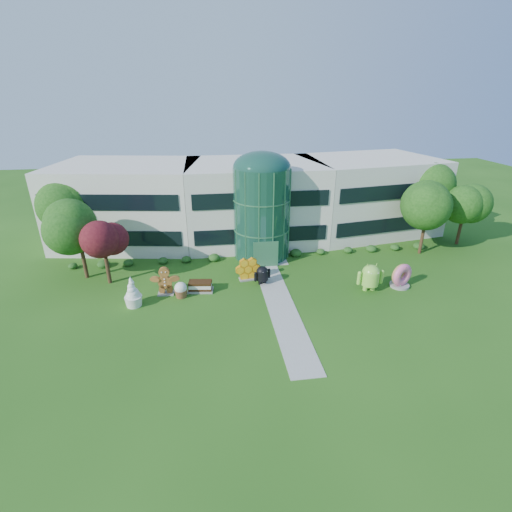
{
  "coord_description": "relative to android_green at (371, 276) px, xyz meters",
  "views": [
    {
      "loc": [
        -5.98,
        -25.86,
        16.89
      ],
      "look_at": [
        -1.46,
        6.0,
        2.6
      ],
      "focal_mm": 26.0,
      "sensor_mm": 36.0,
      "label": 1
    }
  ],
  "objects": [
    {
      "name": "trees_backdrop",
      "position": [
        -8.68,
        10.36,
        2.72
      ],
      "size": [
        52.0,
        8.0,
        8.4
      ],
      "primitive_type": null,
      "color": "#184411",
      "rests_on": "ground"
    },
    {
      "name": "atrium",
      "position": [
        -8.68,
        9.36,
        3.42
      ],
      "size": [
        6.0,
        6.0,
        9.8
      ],
      "primitive_type": "cylinder",
      "color": "#194738",
      "rests_on": "ground"
    },
    {
      "name": "froyo",
      "position": [
        -21.2,
        0.18,
        -0.11
      ],
      "size": [
        1.63,
        1.63,
        2.74
      ],
      "primitive_type": null,
      "rotation": [
        0.0,
        0.0,
        -0.02
      ],
      "color": "white",
      "rests_on": "ground"
    },
    {
      "name": "android_black",
      "position": [
        -9.64,
        2.62,
        -0.43
      ],
      "size": [
        2.19,
        1.86,
        2.1
      ],
      "primitive_type": null,
      "rotation": [
        0.0,
        0.0,
        0.39
      ],
      "color": "black",
      "rests_on": "ground"
    },
    {
      "name": "honeycomb",
      "position": [
        -10.86,
        3.67,
        -0.45
      ],
      "size": [
        2.71,
        1.22,
        2.06
      ],
      "primitive_type": null,
      "rotation": [
        0.0,
        0.0,
        0.11
      ],
      "color": "yellow",
      "rests_on": "ground"
    },
    {
      "name": "ice_cream_sandwich",
      "position": [
        -15.52,
        1.94,
        -0.97
      ],
      "size": [
        2.43,
        1.44,
        1.02
      ],
      "primitive_type": null,
      "rotation": [
        0.0,
        0.0,
        -0.13
      ],
      "color": "black",
      "rests_on": "ground"
    },
    {
      "name": "tree_red",
      "position": [
        -24.18,
        4.86,
        1.52
      ],
      "size": [
        4.0,
        4.0,
        6.0
      ],
      "primitive_type": null,
      "color": "#3F0C14",
      "rests_on": "ground"
    },
    {
      "name": "android_green",
      "position": [
        0.0,
        0.0,
        0.0
      ],
      "size": [
        2.63,
        1.77,
        2.96
      ],
      "primitive_type": null,
      "rotation": [
        0.0,
        0.0,
        -0.01
      ],
      "color": "#87D343",
      "rests_on": "ground"
    },
    {
      "name": "building",
      "position": [
        -8.68,
        15.36,
        3.17
      ],
      "size": [
        46.0,
        15.0,
        9.3
      ],
      "primitive_type": null,
      "color": "beige",
      "rests_on": "ground"
    },
    {
      "name": "donut",
      "position": [
        3.15,
        0.24,
        -0.3
      ],
      "size": [
        2.51,
        1.85,
        2.36
      ],
      "primitive_type": null,
      "rotation": [
        0.0,
        0.0,
        0.37
      ],
      "color": "#ED5A91",
      "rests_on": "ground"
    },
    {
      "name": "gingerbread",
      "position": [
        -18.63,
        1.92,
        -0.13
      ],
      "size": [
        3.0,
        1.35,
        2.7
      ],
      "primitive_type": null,
      "rotation": [
        0.0,
        0.0,
        -0.08
      ],
      "color": "brown",
      "rests_on": "ground"
    },
    {
      "name": "ground",
      "position": [
        -8.68,
        -2.64,
        -1.48
      ],
      "size": [
        140.0,
        140.0,
        0.0
      ],
      "primitive_type": "plane",
      "color": "#215114",
      "rests_on": "ground"
    },
    {
      "name": "cupcake",
      "position": [
        -17.24,
        1.15,
        -0.76
      ],
      "size": [
        1.29,
        1.29,
        1.44
      ],
      "primitive_type": null,
      "rotation": [
        0.0,
        0.0,
        -0.07
      ],
      "color": "white",
      "rests_on": "ground"
    },
    {
      "name": "walkway",
      "position": [
        -8.68,
        -0.64,
        -1.46
      ],
      "size": [
        2.4,
        20.0,
        0.04
      ],
      "primitive_type": "cube",
      "color": "#9E9E93",
      "rests_on": "ground"
    }
  ]
}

